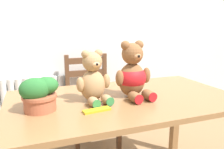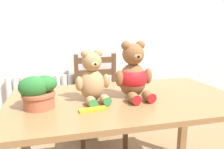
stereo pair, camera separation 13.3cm
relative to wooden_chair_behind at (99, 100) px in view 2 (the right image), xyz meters
The scene contains 8 objects.
wall_back 0.89m from the wooden_chair_behind, 85.50° to the left, with size 8.00×0.04×2.60m, color silver.
radiator 0.59m from the wooden_chair_behind, 156.54° to the left, with size 0.74×0.10×0.69m.
dining_table 0.80m from the wooden_chair_behind, 88.29° to the right, with size 1.43×0.82×0.73m.
wooden_chair_behind is the anchor object (origin of this frame).
teddy_bear_left 0.90m from the wooden_chair_behind, 103.16° to the right, with size 0.22×0.23×0.31m.
teddy_bear_right 0.88m from the wooden_chair_behind, 84.57° to the right, with size 0.25×0.26×0.35m.
potted_plant 1.03m from the wooden_chair_behind, 120.86° to the right, with size 0.20×0.19×0.18m.
chocolate_bar 1.01m from the wooden_chair_behind, 102.62° to the right, with size 0.15×0.04×0.01m, color gold.
Camera 2 is at (-0.41, -0.84, 1.16)m, focal length 35.00 mm.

